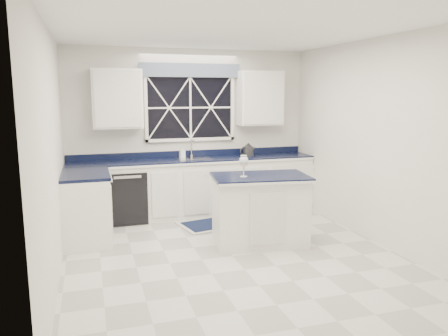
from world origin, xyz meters
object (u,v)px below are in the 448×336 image
object	(u,v)px
dishwasher	(127,195)
island	(260,209)
soap_bottle	(182,152)
kettle	(248,150)
wine_glass	(244,162)
faucet	(192,147)

from	to	relation	value
dishwasher	island	size ratio (longest dim) A/B	0.62
soap_bottle	island	bearing A→B (deg)	-69.21
island	kettle	world-z (taller)	kettle
kettle	wine_glass	world-z (taller)	wine_glass
island	kettle	bearing A→B (deg)	82.45
kettle	wine_glass	size ratio (longest dim) A/B	1.09
island	wine_glass	xyz separation A→B (m)	(-0.24, -0.03, 0.65)
wine_glass	soap_bottle	xyz separation A→B (m)	(-0.42, 1.79, -0.09)
faucet	dishwasher	bearing A→B (deg)	-169.98
island	soap_bottle	xyz separation A→B (m)	(-0.67, 1.76, 0.57)
kettle	soap_bottle	world-z (taller)	kettle
faucet	wine_glass	size ratio (longest dim) A/B	1.08
faucet	soap_bottle	size ratio (longest dim) A/B	1.65
dishwasher	island	xyz separation A→B (m)	(1.60, -1.60, 0.06)
island	soap_bottle	distance (m)	1.96
dishwasher	kettle	xyz separation A→B (m)	(2.05, 0.06, 0.63)
kettle	soap_bottle	size ratio (longest dim) A/B	1.66
wine_glass	island	bearing A→B (deg)	6.61
dishwasher	soap_bottle	bearing A→B (deg)	9.66
island	faucet	bearing A→B (deg)	113.01
island	kettle	size ratio (longest dim) A/B	4.36
kettle	wine_glass	xyz separation A→B (m)	(-0.69, -1.69, 0.08)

